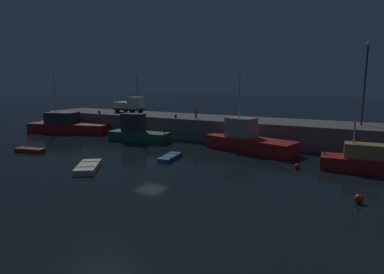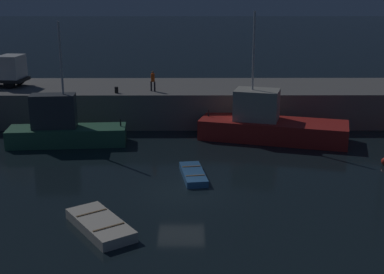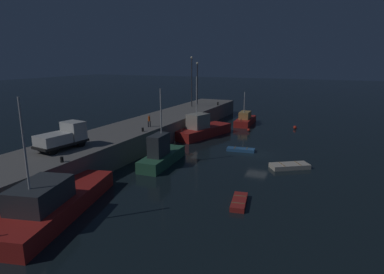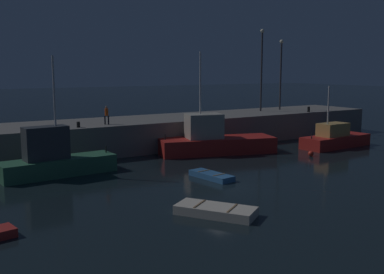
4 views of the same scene
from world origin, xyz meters
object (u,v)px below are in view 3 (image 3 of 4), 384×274
(lamp_post_east, at_px, (197,80))
(utility_truck, at_px, (63,137))
(mooring_buoy_mid, at_px, (295,127))
(fishing_boat_white, at_px, (245,120))
(dinghy_red_small, at_px, (241,150))
(fishing_boat_orange, at_px, (51,203))
(bollard_central, at_px, (218,104))
(mooring_buoy_near, at_px, (249,130))
(dockworker, at_px, (149,120))
(lamp_post_west, at_px, (192,78))
(bollard_west, at_px, (143,130))
(dinghy_orange_near, at_px, (239,202))
(fishing_boat_blue, at_px, (202,129))
(bollard_east, at_px, (62,160))
(rowboat_white_mid, at_px, (290,166))
(fishing_trawler_red, at_px, (161,155))

(lamp_post_east, distance_m, utility_truck, 35.28)
(mooring_buoy_mid, bearing_deg, fishing_boat_white, 86.78)
(mooring_buoy_mid, relative_size, utility_truck, 0.11)
(dinghy_red_small, bearing_deg, fishing_boat_orange, 160.88)
(fishing_boat_white, distance_m, utility_truck, 34.19)
(bollard_central, bearing_deg, mooring_buoy_near, -134.71)
(dinghy_red_small, distance_m, lamp_post_east, 25.34)
(fishing_boat_white, distance_m, dockworker, 21.61)
(lamp_post_west, bearing_deg, utility_truck, -178.78)
(fishing_boat_white, relative_size, utility_truck, 1.46)
(utility_truck, xyz_separation_m, dockworker, (12.59, -2.06, -0.31))
(bollard_west, bearing_deg, bollard_central, -0.86)
(dinghy_orange_near, bearing_deg, fishing_boat_white, 14.60)
(dinghy_red_small, bearing_deg, mooring_buoy_near, 10.02)
(fishing_boat_blue, xyz_separation_m, bollard_east, (-24.41, 2.84, 1.83))
(lamp_post_east, bearing_deg, rowboat_white_mid, -138.36)
(fishing_boat_blue, distance_m, fishing_boat_white, 12.19)
(mooring_buoy_mid, relative_size, bollard_east, 1.19)
(lamp_post_west, relative_size, utility_truck, 1.71)
(mooring_buoy_mid, distance_m, bollard_east, 38.70)
(mooring_buoy_near, bearing_deg, fishing_boat_blue, 138.82)
(dinghy_orange_near, height_order, bollard_west, bollard_west)
(bollard_west, bearing_deg, fishing_trawler_red, -125.83)
(fishing_boat_orange, xyz_separation_m, bollard_west, (17.04, 2.90, 1.93))
(bollard_west, relative_size, bollard_east, 0.98)
(fishing_boat_blue, height_order, lamp_post_east, lamp_post_east)
(lamp_post_west, relative_size, dockworker, 5.77)
(fishing_trawler_red, distance_m, mooring_buoy_near, 21.07)
(bollard_west, bearing_deg, lamp_post_east, 8.33)
(dinghy_orange_near, xyz_separation_m, dockworker, (12.13, 15.77, 3.41))
(lamp_post_west, distance_m, dockworker, 20.08)
(fishing_boat_orange, relative_size, dinghy_orange_near, 3.84)
(rowboat_white_mid, relative_size, lamp_post_east, 0.54)
(dockworker, xyz_separation_m, bollard_west, (-2.71, -0.73, -0.66))
(fishing_boat_white, relative_size, bollard_central, 12.77)
(fishing_boat_blue, distance_m, mooring_buoy_near, 8.44)
(dinghy_orange_near, height_order, lamp_post_east, lamp_post_east)
(dinghy_red_small, bearing_deg, utility_truck, 138.97)
(bollard_west, bearing_deg, rowboat_white_mid, -85.12)
(fishing_boat_orange, distance_m, mooring_buoy_mid, 41.29)
(lamp_post_east, xyz_separation_m, bollard_west, (-25.21, -3.69, -4.46))
(lamp_post_west, xyz_separation_m, bollard_east, (-35.39, -3.82, -4.99))
(fishing_boat_white, height_order, bollard_east, fishing_boat_white)
(dinghy_red_small, bearing_deg, fishing_boat_blue, 54.48)
(dinghy_orange_near, distance_m, mooring_buoy_mid, 31.77)
(fishing_trawler_red, relative_size, rowboat_white_mid, 1.93)
(fishing_trawler_red, distance_m, utility_truck, 10.20)
(dinghy_orange_near, bearing_deg, lamp_post_east, 28.40)
(mooring_buoy_near, relative_size, mooring_buoy_mid, 0.83)
(fishing_boat_blue, distance_m, dinghy_orange_near, 23.75)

